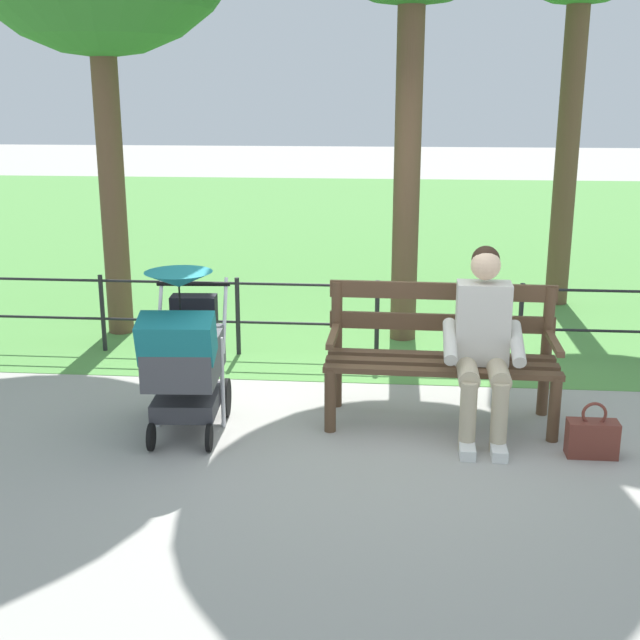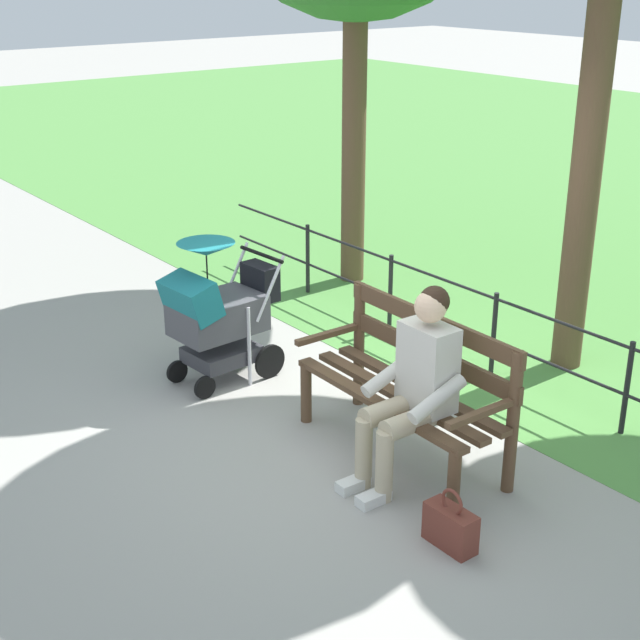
# 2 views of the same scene
# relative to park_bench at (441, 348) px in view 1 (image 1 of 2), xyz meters

# --- Properties ---
(ground_plane) EXTENTS (60.00, 60.00, 0.00)m
(ground_plane) POSITION_rel_park_bench_xyz_m (0.48, 0.12, -0.53)
(ground_plane) COLOR #9E9B93
(grass_lawn) EXTENTS (40.00, 16.00, 0.01)m
(grass_lawn) POSITION_rel_park_bench_xyz_m (0.48, -8.68, -0.52)
(grass_lawn) COLOR #518E42
(grass_lawn) RESTS_ON ground
(park_bench) EXTENTS (1.61, 0.63, 0.96)m
(park_bench) POSITION_rel_park_bench_xyz_m (0.00, 0.00, 0.00)
(park_bench) COLOR brown
(park_bench) RESTS_ON ground
(person_on_bench) EXTENTS (0.54, 0.74, 1.28)m
(person_on_bench) POSITION_rel_park_bench_xyz_m (-0.26, 0.22, 0.15)
(person_on_bench) COLOR tan
(person_on_bench) RESTS_ON ground
(stroller) EXTENTS (0.56, 0.92, 1.15)m
(stroller) POSITION_rel_park_bench_xyz_m (1.73, 0.43, 0.07)
(stroller) COLOR black
(stroller) RESTS_ON ground
(handbag) EXTENTS (0.32, 0.14, 0.37)m
(handbag) POSITION_rel_park_bench_xyz_m (-0.95, 0.56, -0.40)
(handbag) COLOR brown
(handbag) RESTS_ON ground
(park_fence) EXTENTS (7.37, 0.04, 0.70)m
(park_fence) POSITION_rel_park_bench_xyz_m (0.21, -1.35, -0.11)
(park_fence) COLOR black
(park_fence) RESTS_ON ground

